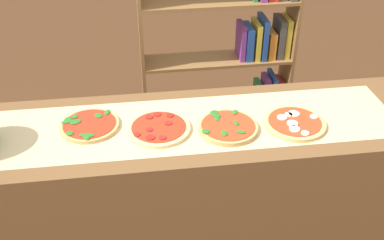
% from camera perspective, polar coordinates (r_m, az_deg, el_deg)
% --- Properties ---
extents(counter, '(2.06, 0.56, 0.93)m').
position_cam_1_polar(counter, '(2.16, 0.00, -10.68)').
color(counter, brown).
rests_on(counter, ground_plane).
extents(parchment_paper, '(1.74, 0.41, 0.00)m').
position_cam_1_polar(parchment_paper, '(1.86, 0.00, -0.48)').
color(parchment_paper, tan).
rests_on(parchment_paper, counter).
extents(pizza_spinach_0, '(0.24, 0.24, 0.02)m').
position_cam_1_polar(pizza_spinach_0, '(1.88, -13.04, -0.66)').
color(pizza_spinach_0, tan).
rests_on(pizza_spinach_0, parchment_paper).
extents(pizza_pepperoni_1, '(0.26, 0.26, 0.02)m').
position_cam_1_polar(pizza_pepperoni_1, '(1.82, -4.29, -1.05)').
color(pizza_pepperoni_1, '#E5C17F').
rests_on(pizza_pepperoni_1, parchment_paper).
extents(pizza_spinach_2, '(0.25, 0.25, 0.03)m').
position_cam_1_polar(pizza_spinach_2, '(1.83, 4.62, -0.90)').
color(pizza_spinach_2, tan).
rests_on(pizza_spinach_2, parchment_paper).
extents(pizza_mozzarella_3, '(0.26, 0.26, 0.02)m').
position_cam_1_polar(pizza_mozzarella_3, '(1.90, 13.02, -0.35)').
color(pizza_mozzarella_3, '#DBB26B').
rests_on(pizza_mozzarella_3, parchment_paper).
extents(bookshelf, '(0.94, 0.23, 1.49)m').
position_cam_1_polar(bookshelf, '(2.83, 6.11, 7.66)').
color(bookshelf, brown).
rests_on(bookshelf, ground_plane).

